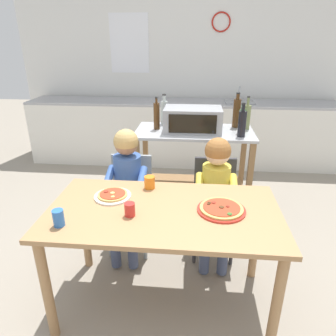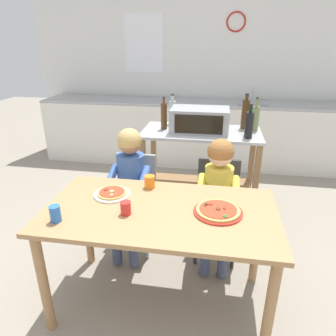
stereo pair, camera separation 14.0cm
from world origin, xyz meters
name	(u,v)px [view 2 (the right image)]	position (x,y,z in m)	size (l,w,h in m)	color
ground_plane	(182,212)	(0.00, 1.23, 0.00)	(12.26, 12.26, 0.00)	gray
back_wall_tiled	(199,66)	(0.00, 3.13, 1.35)	(4.90, 0.14, 2.70)	white
kitchen_counter	(195,133)	(0.00, 2.72, 0.45)	(4.41, 0.60, 1.10)	silver
kitchen_island_cart	(200,161)	(0.17, 1.23, 0.61)	(1.12, 0.57, 0.91)	#B7BABF
toaster_oven	(200,120)	(0.15, 1.21, 1.02)	(0.53, 0.34, 0.22)	#999BA0
bottle_slim_sauce	(255,118)	(0.66, 1.33, 1.03)	(0.07, 0.07, 0.32)	olive
bottle_squat_spirits	(245,114)	(0.57, 1.39, 1.05)	(0.07, 0.07, 0.34)	#4C2D14
bottle_tall_green_wine	(249,125)	(0.59, 1.07, 1.03)	(0.07, 0.07, 0.30)	black
bottle_dark_olive_oil	(250,122)	(0.60, 1.19, 1.02)	(0.07, 0.07, 0.28)	#1E4723
bottle_brown_beer	(172,112)	(-0.15, 1.46, 1.03)	(0.07, 0.07, 0.30)	#ADB7B2
bottle_clear_vinegar	(164,116)	(-0.20, 1.25, 1.04)	(0.06, 0.06, 0.31)	#4C2D14
dining_table	(160,223)	(0.00, 0.00, 0.65)	(1.43, 0.77, 0.75)	#AD7F51
dining_chair_left	(134,195)	(-0.35, 0.65, 0.48)	(0.36, 0.36, 0.81)	gray
dining_chair_right	(217,202)	(0.35, 0.64, 0.48)	(0.36, 0.36, 0.81)	#333338
child_in_blue_striped_shirt	(129,179)	(-0.35, 0.53, 0.69)	(0.32, 0.42, 1.07)	#424C6B
child_in_yellow_shirt	(218,188)	(0.35, 0.52, 0.67)	(0.32, 0.42, 1.02)	#424C6B
pizza_plate_white	(112,193)	(-0.35, 0.13, 0.76)	(0.24, 0.24, 0.03)	white
pizza_plate_red_rimmed	(218,211)	(0.35, 0.01, 0.76)	(0.30, 0.30, 0.03)	red
drinking_cup_red	(126,208)	(-0.19, -0.09, 0.79)	(0.06, 0.06, 0.08)	red
drinking_cup_blue	(55,214)	(-0.56, -0.23, 0.80)	(0.06, 0.06, 0.10)	blue
drinking_cup_orange	(150,182)	(-0.13, 0.28, 0.80)	(0.07, 0.07, 0.09)	orange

